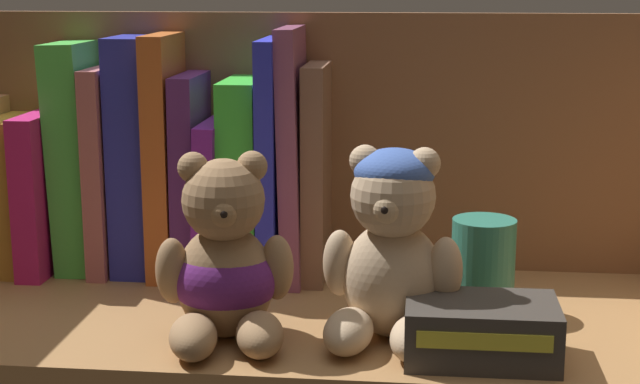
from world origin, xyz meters
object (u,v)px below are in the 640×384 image
(book_5, at_px, (138,155))
(small_product_box, at_px, (481,330))
(book_9, at_px, (247,176))
(pillar_candle, at_px, (483,265))
(book_4, at_px, (109,169))
(book_6, at_px, (170,154))
(book_2, at_px, (50,189))
(book_10, at_px, (276,157))
(book_7, at_px, (195,173))
(book_11, at_px, (296,153))
(book_12, at_px, (318,170))
(book_8, at_px, (218,195))
(teddy_bear_smaller, at_px, (392,250))
(book_3, at_px, (80,156))
(book_1, at_px, (20,191))
(teddy_bear_larger, at_px, (225,267))

(book_5, bearing_deg, small_product_box, -32.19)
(book_9, relative_size, pillar_candle, 2.34)
(book_4, relative_size, book_6, 0.86)
(book_2, xyz_separation_m, pillar_candle, (0.42, -0.09, -0.04))
(book_10, bearing_deg, pillar_candle, -25.42)
(book_2, relative_size, book_7, 0.80)
(book_4, xyz_separation_m, book_11, (0.18, 0.00, 0.02))
(book_12, bearing_deg, book_2, 180.00)
(book_7, distance_m, book_8, 0.03)
(book_9, distance_m, pillar_candle, 0.25)
(book_7, height_order, teddy_bear_smaller, book_7)
(book_11, height_order, pillar_candle, book_11)
(book_6, height_order, book_9, book_6)
(book_12, bearing_deg, book_9, 180.00)
(book_4, bearing_deg, book_3, 180.00)
(teddy_bear_smaller, height_order, small_product_box, teddy_bear_smaller)
(book_8, bearing_deg, book_1, 180.00)
(book_10, bearing_deg, book_7, -180.00)
(book_1, distance_m, book_5, 0.13)
(teddy_bear_larger, bearing_deg, pillar_candle, 23.38)
(book_11, height_order, small_product_box, book_11)
(book_6, height_order, teddy_bear_larger, book_6)
(book_11, height_order, teddy_bear_smaller, book_11)
(book_3, bearing_deg, book_6, 0.00)
(book_2, distance_m, pillar_candle, 0.43)
(book_6, height_order, book_12, book_6)
(book_10, height_order, book_11, book_11)
(book_7, xyz_separation_m, small_product_box, (0.27, -0.20, -0.07))
(book_8, relative_size, pillar_candle, 1.86)
(book_1, xyz_separation_m, book_9, (0.23, 0.00, 0.02))
(book_2, xyz_separation_m, book_6, (0.12, -0.00, 0.04))
(book_9, bearing_deg, pillar_candle, -22.57)
(book_8, relative_size, book_9, 0.80)
(book_11, distance_m, pillar_candle, 0.21)
(book_6, height_order, book_7, book_6)
(book_4, xyz_separation_m, book_5, (0.03, 0.00, 0.01))
(book_4, xyz_separation_m, book_10, (0.16, 0.00, 0.01))
(book_2, height_order, teddy_bear_larger, book_2)
(book_8, distance_m, book_12, 0.10)
(book_6, relative_size, book_9, 1.22)
(book_12, bearing_deg, book_8, 180.00)
(book_11, relative_size, teddy_bear_smaller, 1.54)
(book_12, height_order, teddy_bear_smaller, book_12)
(book_11, distance_m, book_12, 0.03)
(book_1, height_order, book_4, book_4)
(book_5, distance_m, book_7, 0.06)
(book_1, bearing_deg, book_11, 0.00)
(book_8, xyz_separation_m, book_12, (0.10, 0.00, 0.03))
(book_4, xyz_separation_m, teddy_bear_larger, (0.15, -0.18, -0.04))
(teddy_bear_larger, bearing_deg, book_2, 139.59)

